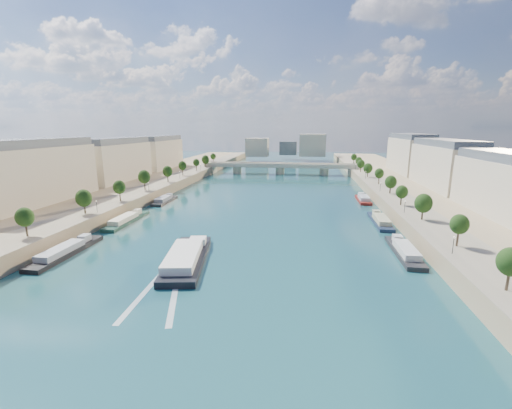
% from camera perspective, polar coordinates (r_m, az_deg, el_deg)
% --- Properties ---
extents(ground, '(700.00, 700.00, 0.00)m').
position_cam_1_polar(ground, '(140.88, 0.56, -1.12)').
color(ground, '#0C3238').
rests_on(ground, ground).
extents(quay_left, '(44.00, 520.00, 5.00)m').
position_cam_1_polar(quay_left, '(165.68, -24.96, 0.66)').
color(quay_left, '#9E8460').
rests_on(quay_left, ground).
extents(quay_right, '(44.00, 520.00, 5.00)m').
position_cam_1_polar(quay_right, '(149.29, 29.13, -0.99)').
color(quay_right, '#9E8460').
rests_on(quay_right, ground).
extents(pave_left, '(14.00, 520.00, 0.10)m').
position_cam_1_polar(pave_left, '(157.56, -20.46, 1.43)').
color(pave_left, gray).
rests_on(pave_left, quay_left).
extents(pave_right, '(14.00, 520.00, 0.10)m').
position_cam_1_polar(pave_right, '(144.00, 23.67, 0.15)').
color(pave_right, gray).
rests_on(pave_right, quay_right).
extents(trees_left, '(4.80, 268.80, 8.26)m').
position_cam_1_polar(trees_left, '(157.45, -19.63, 3.50)').
color(trees_left, '#382B1E').
rests_on(trees_left, ground).
extents(trees_right, '(4.80, 268.80, 8.26)m').
position_cam_1_polar(trees_right, '(152.03, 22.15, 2.99)').
color(trees_right, '#382B1E').
rests_on(trees_right, ground).
extents(lamps_left, '(0.36, 200.36, 4.28)m').
position_cam_1_polar(lamps_left, '(146.32, -20.83, 1.67)').
color(lamps_left, black).
rests_on(lamps_left, ground).
extents(lamps_right, '(0.36, 200.36, 4.28)m').
position_cam_1_polar(lamps_right, '(147.09, 21.57, 1.67)').
color(lamps_right, black).
rests_on(lamps_right, ground).
extents(buildings_left, '(16.00, 226.00, 23.20)m').
position_cam_1_polar(buildings_left, '(180.76, -26.80, 5.89)').
color(buildings_left, beige).
rests_on(buildings_left, ground).
extents(buildings_right, '(16.00, 226.00, 23.20)m').
position_cam_1_polar(buildings_right, '(163.03, 32.47, 4.66)').
color(buildings_right, beige).
rests_on(buildings_right, ground).
extents(skyline, '(79.00, 42.00, 22.00)m').
position_cam_1_polar(skyline, '(355.92, 5.81, 9.63)').
color(skyline, beige).
rests_on(skyline, ground).
extents(bridge, '(112.00, 12.00, 8.15)m').
position_cam_1_polar(bridge, '(253.07, 4.02, 6.22)').
color(bridge, '#C1B79E').
rests_on(bridge, ground).
extents(tour_barge, '(13.90, 32.12, 4.22)m').
position_cam_1_polar(tour_barge, '(90.26, -11.53, -8.68)').
color(tour_barge, black).
rests_on(tour_barge, ground).
extents(wake, '(11.85, 26.03, 0.04)m').
position_cam_1_polar(wake, '(76.77, -15.69, -13.88)').
color(wake, silver).
rests_on(wake, ground).
extents(moored_barges_left, '(5.00, 152.89, 3.60)m').
position_cam_1_polar(moored_barges_left, '(105.86, -29.54, -7.12)').
color(moored_barges_left, '#161832').
rests_on(moored_barges_left, ground).
extents(moored_barges_right, '(5.00, 162.42, 3.60)m').
position_cam_1_polar(moored_barges_right, '(107.15, 22.72, -6.19)').
color(moored_barges_right, black).
rests_on(moored_barges_right, ground).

